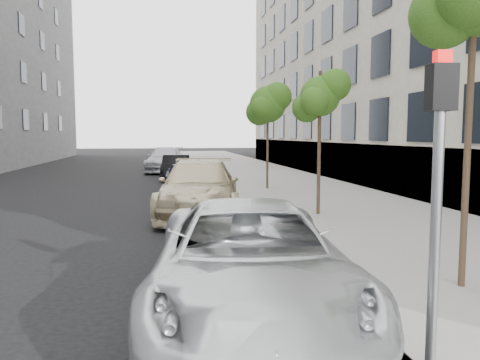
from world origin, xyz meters
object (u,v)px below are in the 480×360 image
object	(u,v)px
tree_mid	(321,97)
sedan_rear	(166,160)
suv	(199,188)
minivan	(249,261)
sedan_black	(176,167)
signal_pole	(438,175)
sedan_blue	(187,177)
tree_far	(268,104)

from	to	relation	value
tree_mid	sedan_rear	xyz separation A→B (m)	(-4.14, 17.70, -2.67)
suv	minivan	bearing A→B (deg)	-82.04
minivan	sedan_black	bearing A→B (deg)	97.03
suv	signal_pole	bearing A→B (deg)	-74.01
tree_mid	sedan_blue	size ratio (longest dim) A/B	1.09
tree_far	minivan	world-z (taller)	tree_far
suv	tree_mid	bearing A→B (deg)	-11.48
tree_far	sedan_rear	bearing A→B (deg)	110.29
signal_pole	sedan_black	size ratio (longest dim) A/B	0.75
tree_mid	suv	xyz separation A→B (m)	(-3.33, 1.17, -2.65)
signal_pole	sedan_blue	distance (m)	15.69
tree_far	sedan_black	bearing A→B (deg)	121.87
tree_far	sedan_black	distance (m)	7.54
signal_pole	minivan	bearing A→B (deg)	129.83
tree_far	signal_pole	xyz separation A→B (m)	(-1.93, -15.25, -1.62)
tree_mid	minivan	size ratio (longest dim) A/B	0.76
signal_pole	sedan_black	distance (m)	21.24
signal_pole	minivan	size ratio (longest dim) A/B	0.56
minivan	sedan_blue	size ratio (longest dim) A/B	1.44
sedan_blue	suv	bearing A→B (deg)	-95.87
tree_mid	minivan	distance (m)	8.04
tree_far	sedan_black	world-z (taller)	tree_far
tree_mid	tree_far	distance (m)	6.50
minivan	sedan_rear	distance (m)	24.52
suv	sedan_rear	distance (m)	16.55
tree_far	signal_pole	world-z (taller)	tree_far
minivan	sedan_black	distance (m)	19.18
suv	sedan_black	world-z (taller)	suv
suv	sedan_black	xyz separation A→B (m)	(-0.32, 11.20, -0.16)
tree_mid	sedan_blue	distance (m)	8.12
tree_far	sedan_blue	bearing A→B (deg)	174.70
signal_pole	suv	bearing A→B (deg)	102.15
tree_mid	tree_far	bearing A→B (deg)	90.00
sedan_blue	sedan_black	size ratio (longest dim) A/B	0.94
tree_mid	sedan_blue	xyz separation A→B (m)	(-3.39, 6.81, -2.83)
tree_far	suv	bearing A→B (deg)	-121.99
signal_pole	tree_far	bearing A→B (deg)	86.91
sedan_blue	sedan_black	distance (m)	5.57
sedan_black	sedan_rear	xyz separation A→B (m)	(-0.49, 5.33, 0.13)
suv	tree_far	bearing A→B (deg)	65.97
tree_mid	tree_far	world-z (taller)	tree_far
tree_far	suv	world-z (taller)	tree_far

